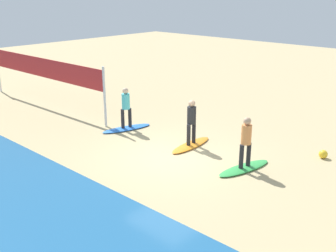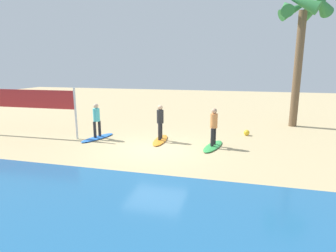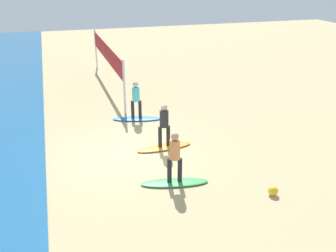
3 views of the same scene
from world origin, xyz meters
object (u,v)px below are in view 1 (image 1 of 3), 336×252
Objects in this scene: surfboard_blue at (127,128)px; surfer_blue at (126,105)px; surfboard_green at (244,168)px; surfboard_orange at (191,145)px; surfer_orange at (191,119)px; beach_ball at (323,154)px; volleyball_net at (43,70)px; surfer_green at (246,139)px.

surfboard_blue is 1.28× the size of surfer_blue.
surfboard_green is 2.56m from surfboard_orange.
surfer_orange is (2.53, -0.42, 0.99)m from surfboard_green.
surfer_orange is at bearing 28.39° from beach_ball.
volleyball_net is at bearing -89.17° from surfboard_orange.
beach_ball is at bearing -151.61° from surfer_orange.
surfer_orange is at bearing -88.02° from surfboard_green.
surfer_blue reaches higher than beach_ball.
volleyball_net is 30.96× the size of beach_ball.
surfer_blue is 5.49m from volleyball_net.
surfboard_orange is at bearing 112.00° from surfboard_blue.
surfer_orange is 1.00× the size of surfer_blue.
surfboard_blue is at bearing 19.34° from beach_ball.
surfer_green is 3.09m from beach_ball.
surfer_orange reaches higher than surfboard_blue.
surfboard_blue is 0.99m from surfer_blue.
surfer_green is 1.00× the size of surfer_orange.
surfboard_orange is 1.28× the size of surfer_blue.
volleyball_net is 12.95m from beach_ball.
volleyball_net is at bearing 4.72° from surfer_orange.
surfer_green is 5.73m from surfboard_blue.
beach_ball is at bearing 125.17° from surfboard_blue.
surfboard_green is at bearing 60.43° from beach_ball.
surfboard_orange is 1.00× the size of surfboard_blue.
surfboard_green is 1.28× the size of surfer_orange.
surfer_orange is 8.60m from volleyball_net.
surfboard_green is at bearing 105.03° from surfboard_blue.
surfer_green is at bearing 179.20° from surfer_blue.
surfer_orange is at bearing -175.28° from volleyball_net.
volleyball_net reaches higher than beach_ball.
surfboard_orange is at bearing 28.39° from beach_ball.
surfer_blue is (0.00, -0.00, 0.99)m from surfboard_blue.
surfboard_orange is 0.23× the size of volleyball_net.
volleyball_net is (5.43, 0.37, 1.74)m from surfboard_blue.
surfboard_blue is 7.15× the size of beach_ball.
volleyball_net is (11.07, 0.29, 0.75)m from surfer_green.
surfer_blue is 0.18× the size of volleyball_net.
surfer_orange is at bearing 112.00° from surfboard_blue.
beach_ball is at bearing -167.14° from volleyball_net.
surfer_green reaches higher than surfboard_blue.
surfboard_green is 5.73m from surfer_blue.
surfboard_blue is at bearing 90.00° from surfer_blue.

